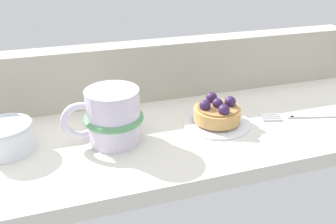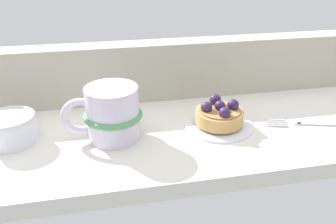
% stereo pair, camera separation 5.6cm
% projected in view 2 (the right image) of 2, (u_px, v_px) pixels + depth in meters
% --- Properties ---
extents(ground_plane, '(0.88, 0.31, 0.03)m').
position_uv_depth(ground_plane, '(176.00, 132.00, 0.60)').
color(ground_plane, silver).
extents(window_rail_back, '(0.86, 0.05, 0.11)m').
position_uv_depth(window_rail_back, '(162.00, 70.00, 0.68)').
color(window_rail_back, '#B2AD99').
rests_on(window_rail_back, ground_plane).
extents(dessert_plate, '(0.12, 0.12, 0.01)m').
position_uv_depth(dessert_plate, '(218.00, 124.00, 0.59)').
color(dessert_plate, silver).
rests_on(dessert_plate, ground_plane).
extents(raspberry_tart, '(0.08, 0.08, 0.04)m').
position_uv_depth(raspberry_tart, '(219.00, 114.00, 0.58)').
color(raspberry_tart, tan).
rests_on(raspberry_tart, dessert_plate).
extents(coffee_mug, '(0.13, 0.09, 0.09)m').
position_uv_depth(coffee_mug, '(111.00, 114.00, 0.54)').
color(coffee_mug, silver).
rests_on(coffee_mug, ground_plane).
extents(dessert_fork, '(0.17, 0.06, 0.01)m').
position_uv_depth(dessert_fork, '(316.00, 123.00, 0.59)').
color(dessert_fork, '#B7B7BC').
rests_on(dessert_fork, ground_plane).
extents(sugar_bowl, '(0.08, 0.08, 0.04)m').
position_uv_depth(sugar_bowl, '(11.00, 127.00, 0.54)').
color(sugar_bowl, silver).
rests_on(sugar_bowl, ground_plane).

